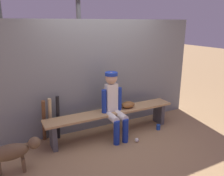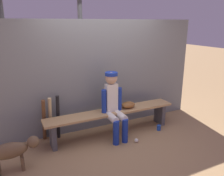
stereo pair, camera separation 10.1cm
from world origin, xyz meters
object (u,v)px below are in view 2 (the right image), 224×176
baseball (136,140)px  bat_aluminum_black (58,117)px  baseball_glove (128,105)px  player_seated (114,103)px  bat_wood_natural (50,119)px  cup_on_ground (159,128)px  dog (13,150)px  dugout_bench (112,116)px  cup_on_bench (111,108)px  bat_wood_dark (44,120)px

baseball → bat_aluminum_black: bearing=148.0°
baseball_glove → baseball: size_ratio=3.78×
player_seated → bat_wood_natural: (-1.09, 0.41, -0.26)m
bat_wood_natural → player_seated: bearing=-20.5°
player_seated → bat_aluminum_black: (-0.95, 0.40, -0.25)m
cup_on_ground → dog: dog is taller
bat_wood_natural → cup_on_ground: bearing=-15.6°
player_seated → bat_wood_natural: bearing=159.5°
dugout_bench → baseball_glove: (0.35, 0.00, 0.17)m
bat_wood_natural → dog: (-0.67, -0.69, -0.08)m
bat_aluminum_black → cup_on_bench: bat_aluminum_black is taller
bat_wood_natural → bat_wood_dark: 0.12m
bat_wood_dark → cup_on_bench: (1.20, -0.30, 0.13)m
cup_on_ground → player_seated: bearing=170.5°
bat_aluminum_black → baseball: size_ratio=11.45×
player_seated → baseball_glove: (0.37, 0.11, -0.13)m
baseball_glove → dog: baseball_glove is taller
baseball_glove → cup_on_ground: (0.57, -0.27, -0.49)m
player_seated → cup_on_bench: 0.16m
bat_wood_dark → baseball_glove: bearing=-10.1°
cup_on_ground → bat_wood_natural: bearing=164.4°
cup_on_bench → dugout_bench: bearing=40.6°
dugout_bench → cup_on_bench: bearing=-139.4°
bat_aluminum_black → bat_wood_dark: (-0.25, -0.00, -0.01)m
baseball → cup_on_bench: (-0.28, 0.47, 0.51)m
bat_wood_natural → cup_on_bench: (1.08, -0.31, 0.13)m
dugout_bench → bat_aluminum_black: (-0.97, 0.29, 0.04)m
bat_aluminum_black → baseball_glove: bearing=-12.2°
bat_aluminum_black → dugout_bench: bearing=-16.4°
bat_wood_natural → cup_on_bench: bearing=-16.2°
dugout_bench → player_seated: (-0.01, -0.11, 0.30)m
bat_wood_natural → bat_wood_dark: same height
bat_aluminum_black → bat_wood_dark: bearing=-179.2°
player_seated → cup_on_bench: player_seated is taller
cup_on_ground → cup_on_bench: 1.09m
player_seated → bat_wood_natural: 1.20m
bat_wood_natural → bat_wood_dark: bearing=-172.7°
cup_on_bench → dog: bearing=-167.8°
player_seated → dog: (-1.76, -0.29, -0.34)m
bat_wood_natural → baseball: 1.62m
baseball → bat_wood_dark: bearing=152.7°
bat_wood_natural → dog: bat_wood_natural is taller
baseball → dog: bearing=177.6°
dugout_bench → bat_wood_dark: (-1.22, 0.28, 0.03)m
player_seated → bat_wood_dark: 1.30m
bat_wood_dark → cup_on_ground: bat_wood_dark is taller
bat_wood_dark → cup_on_ground: (2.14, -0.55, -0.36)m
baseball → player_seated: bearing=126.5°
baseball_glove → player_seated: bearing=-163.0°
dugout_bench → dog: same height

